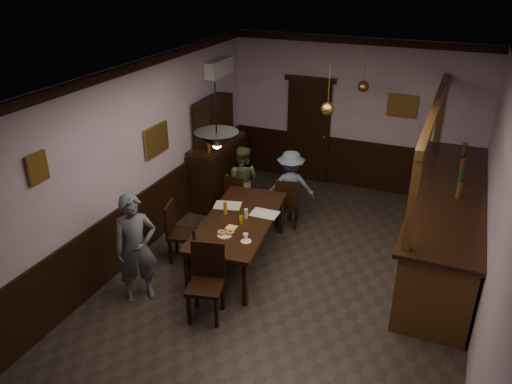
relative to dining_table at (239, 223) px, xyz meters
The scene contains 31 objects.
room 1.32m from the dining_table, 29.52° to the right, with size 5.01×8.01×3.01m.
dining_table is the anchor object (origin of this frame).
chair_far_left 1.38m from the dining_table, 116.47° to the left, with size 0.41×0.41×0.88m.
chair_far_right 1.37m from the dining_table, 76.73° to the left, with size 0.48×0.48×0.92m.
chair_near 1.32m from the dining_table, 83.97° to the right, with size 0.54×0.54×1.04m.
chair_side 0.97m from the dining_table, 160.69° to the right, with size 0.51×0.51×0.97m.
person_standing 1.64m from the dining_table, 123.52° to the right, with size 0.58×0.38×1.58m, color #565A63.
person_seated_left 1.61m from the dining_table, 112.70° to the left, with size 0.64×0.50×1.31m, color #4F5633.
person_seated_right 1.61m from the dining_table, 80.32° to the left, with size 0.85×0.49×1.32m, color slate.
newspaper_left 0.48m from the dining_table, 136.37° to the left, with size 0.42×0.30×0.01m, color silver.
newspaper_right 0.43m from the dining_table, 44.88° to the left, with size 0.42×0.30×0.01m, color silver.
napkin 0.29m from the dining_table, 87.57° to the right, with size 0.15×0.15×0.00m, color #ECCB57.
saucer 0.68m from the dining_table, 56.53° to the right, with size 0.15×0.15×0.01m, color white.
coffee_cup 0.61m from the dining_table, 56.02° to the right, with size 0.08×0.08×0.07m, color white.
pastry_plate 0.53m from the dining_table, 87.76° to the right, with size 0.22×0.22×0.01m, color white.
pastry_ring_a 0.53m from the dining_table, 93.41° to the right, with size 0.13×0.13×0.04m, color #C68C47.
pastry_ring_b 0.49m from the dining_table, 80.58° to the right, with size 0.13×0.13×0.04m, color #C68C47.
soda_can 0.19m from the dining_table, 48.51° to the right, with size 0.07×0.07×0.12m, color yellow.
beer_glass 0.31m from the dining_table, 164.63° to the left, with size 0.06×0.06×0.20m, color #BF721E.
water_glass 0.18m from the dining_table, 38.82° to the left, with size 0.06×0.06×0.15m, color silver.
pepper_mill 0.86m from the dining_table, 112.58° to the right, with size 0.04×0.04×0.14m, color black.
sideboard 2.28m from the dining_table, 125.08° to the left, with size 0.54×1.52×2.01m.
bar_counter 3.22m from the dining_table, 26.04° to the left, with size 1.02×4.40×2.46m.
door_back 3.46m from the dining_table, 90.00° to the left, with size 0.90×0.06×2.10m, color black.
ac_unit 3.32m from the dining_table, 121.76° to the left, with size 0.20×0.85×0.30m.
picture_left_small 3.00m from the dining_table, 126.48° to the right, with size 0.04×0.28×0.36m.
picture_left_large 1.88m from the dining_table, 169.45° to the left, with size 0.04×0.62×0.48m.
picture_back 4.05m from the dining_table, 62.45° to the left, with size 0.55×0.04×0.42m.
pendant_iron 1.79m from the dining_table, 83.49° to the right, with size 0.56×0.56×0.83m.
pendant_brass_mid 2.16m from the dining_table, 46.06° to the left, with size 0.20×0.20×0.81m.
pendant_brass_far 3.29m from the dining_table, 65.30° to the left, with size 0.20×0.20×0.81m.
Camera 1 is at (1.93, -5.50, 4.39)m, focal length 35.00 mm.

